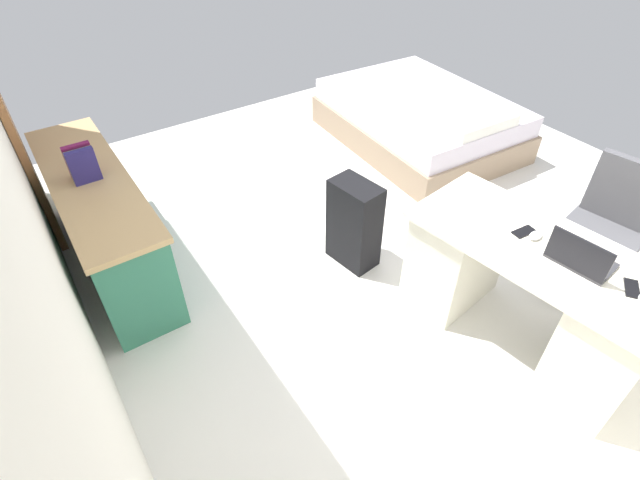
# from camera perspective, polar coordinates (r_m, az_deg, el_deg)

# --- Properties ---
(ground_plane) EXTENTS (5.54, 5.54, 0.00)m
(ground_plane) POSITION_cam_1_polar(r_m,az_deg,el_deg) (3.82, 7.01, -0.08)
(ground_plane) COLOR silver
(wall_back) EXTENTS (4.54, 0.10, 2.57)m
(wall_back) POSITION_cam_1_polar(r_m,az_deg,el_deg) (2.43, -32.86, 4.33)
(wall_back) COLOR white
(wall_back) RESTS_ON ground_plane
(door_wooden) EXTENTS (0.88, 0.05, 2.04)m
(door_wooden) POSITION_cam_1_polar(r_m,az_deg,el_deg) (4.10, -33.70, 13.18)
(door_wooden) COLOR #936038
(door_wooden) RESTS_ON ground_plane
(desk) EXTENTS (1.51, 0.84, 0.74)m
(desk) POSITION_cam_1_polar(r_m,az_deg,el_deg) (3.11, 23.23, -5.64)
(desk) COLOR silver
(desk) RESTS_ON ground_plane
(office_chair) EXTENTS (0.53, 0.53, 0.94)m
(office_chair) POSITION_cam_1_polar(r_m,az_deg,el_deg) (3.67, 30.33, 0.21)
(office_chair) COLOR black
(office_chair) RESTS_ON ground_plane
(credenza) EXTENTS (1.80, 0.48, 0.74)m
(credenza) POSITION_cam_1_polar(r_m,az_deg,el_deg) (3.71, -24.30, 2.01)
(credenza) COLOR #2D7056
(credenza) RESTS_ON ground_plane
(bed) EXTENTS (1.98, 1.51, 0.58)m
(bed) POSITION_cam_1_polar(r_m,az_deg,el_deg) (5.11, 11.78, 13.84)
(bed) COLOR gray
(bed) RESTS_ON ground_plane
(suitcase_black) EXTENTS (0.39, 0.27, 0.67)m
(suitcase_black) POSITION_cam_1_polar(r_m,az_deg,el_deg) (3.43, 4.07, 1.91)
(suitcase_black) COLOR black
(suitcase_black) RESTS_ON ground_plane
(laptop) EXTENTS (0.34, 0.26, 0.21)m
(laptop) POSITION_cam_1_polar(r_m,az_deg,el_deg) (2.82, 28.52, -1.89)
(laptop) COLOR #333338
(laptop) RESTS_ON desk
(computer_mouse) EXTENTS (0.07, 0.11, 0.03)m
(computer_mouse) POSITION_cam_1_polar(r_m,az_deg,el_deg) (2.92, 24.27, 0.49)
(computer_mouse) COLOR white
(computer_mouse) RESTS_ON desk
(cell_phone_near_laptop) EXTENTS (0.13, 0.15, 0.01)m
(cell_phone_near_laptop) POSITION_cam_1_polar(r_m,az_deg,el_deg) (2.84, 33.09, -4.84)
(cell_phone_near_laptop) COLOR black
(cell_phone_near_laptop) RESTS_ON desk
(cell_phone_by_mouse) EXTENTS (0.08, 0.14, 0.01)m
(cell_phone_by_mouse) POSITION_cam_1_polar(r_m,az_deg,el_deg) (2.94, 23.07, 0.91)
(cell_phone_by_mouse) COLOR black
(cell_phone_by_mouse) RESTS_ON desk
(book_row) EXTENTS (0.15, 0.17, 0.23)m
(book_row) POSITION_cam_1_polar(r_m,az_deg,el_deg) (3.47, -26.46, 8.20)
(book_row) COLOR navy
(book_row) RESTS_ON credenza
(figurine_small) EXTENTS (0.08, 0.08, 0.11)m
(figurine_small) POSITION_cam_1_polar(r_m,az_deg,el_deg) (3.76, -27.24, 9.38)
(figurine_small) COLOR #4C7FBF
(figurine_small) RESTS_ON credenza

